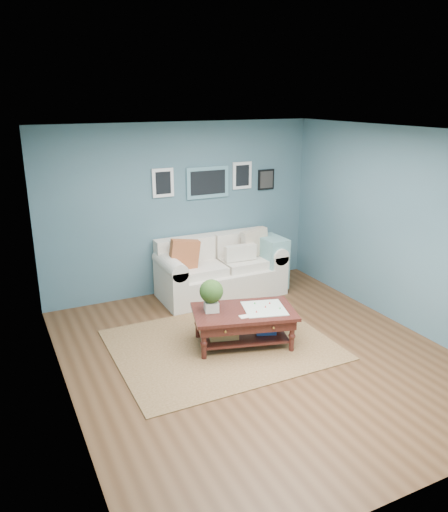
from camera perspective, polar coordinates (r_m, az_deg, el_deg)
room_shell at (r=5.83m, az=4.04°, el=0.75°), size 5.00×5.02×2.70m
area_rug at (r=6.54m, az=-0.29°, el=-10.08°), size 2.70×2.16×0.01m
loveseat at (r=8.01m, az=0.11°, el=-1.43°), size 2.02×0.92×1.04m
coffee_table at (r=6.38m, az=1.65°, el=-6.91°), size 1.44×1.07×0.90m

